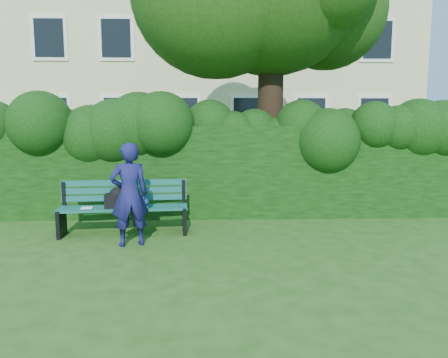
{
  "coord_description": "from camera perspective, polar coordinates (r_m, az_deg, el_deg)",
  "views": [
    {
      "loc": [
        -0.24,
        -6.53,
        1.96
      ],
      "look_at": [
        0.0,
        0.6,
        0.95
      ],
      "focal_mm": 35.0,
      "sensor_mm": 36.0,
      "label": 1
    }
  ],
  "objects": [
    {
      "name": "park_bench",
      "position": [
        7.56,
        -12.88,
        -3.27
      ],
      "size": [
        2.17,
        0.73,
        0.89
      ],
      "rotation": [
        0.0,
        0.0,
        0.08
      ],
      "color": "#115456",
      "rests_on": "ground"
    },
    {
      "name": "man_reading",
      "position": [
        6.8,
        -12.25,
        -2.0
      ],
      "size": [
        0.67,
        0.55,
        1.59
      ],
      "primitive_type": "imported",
      "rotation": [
        0.0,
        0.0,
        3.47
      ],
      "color": "#181753",
      "rests_on": "ground"
    },
    {
      "name": "ground",
      "position": [
        6.82,
        0.17,
        -8.64
      ],
      "size": [
        80.0,
        80.0,
        0.0
      ],
      "primitive_type": "plane",
      "color": "#284F18",
      "rests_on": "ground"
    },
    {
      "name": "apartment_building",
      "position": [
        20.91,
        -1.31,
        19.2
      ],
      "size": [
        16.0,
        8.08,
        12.0
      ],
      "color": "#C6BA85",
      "rests_on": "ground"
    },
    {
      "name": "hedge",
      "position": [
        8.79,
        -0.35,
        1.14
      ],
      "size": [
        10.0,
        1.0,
        1.8
      ],
      "color": "black",
      "rests_on": "ground"
    }
  ]
}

